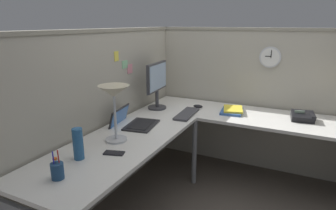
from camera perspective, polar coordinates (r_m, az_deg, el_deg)
name	(u,v)px	position (r m, az deg, el deg)	size (l,w,h in m)	color
ground_plane	(203,194)	(3.02, 6.84, -16.90)	(6.80, 6.80, 0.00)	#4C443D
cubicle_wall_back	(104,116)	(2.77, -12.47, -2.08)	(2.57, 0.12, 1.58)	#A8A393
cubicle_wall_right	(253,99)	(3.43, 16.33, 1.11)	(0.12, 2.37, 1.58)	#A8A393
desk	(205,140)	(2.59, 7.21, -6.93)	(2.35, 2.15, 0.73)	silver
monitor	(157,82)	(3.09, -2.18, 4.55)	(0.46, 0.20, 0.50)	#38383D
laptop	(132,122)	(2.67, -7.16, -3.37)	(0.39, 0.43, 0.22)	#232326
keyboard	(187,114)	(2.94, 3.70, -1.75)	(0.43, 0.14, 0.02)	#38383D
computer_mouse	(198,106)	(3.20, 5.92, -0.24)	(0.06, 0.10, 0.03)	black
desk_lamp_dome	(114,96)	(2.24, -10.57, 1.75)	(0.24, 0.24, 0.44)	#B7BABF
pen_cup	(57,171)	(1.89, -20.92, -11.95)	(0.08, 0.08, 0.18)	navy
cell_phone	(114,153)	(2.13, -10.56, -9.26)	(0.07, 0.14, 0.01)	black
thermos_flask	(78,144)	(2.07, -17.25, -7.31)	(0.07, 0.07, 0.22)	#26598C
office_phone	(303,117)	(3.04, 25.06, -2.11)	(0.22, 0.23, 0.11)	black
book_stack	(232,110)	(3.09, 12.51, -1.03)	(0.32, 0.26, 0.04)	#335999
wall_clock	(270,57)	(3.27, 19.44, 8.85)	(0.04, 0.22, 0.22)	#B7BABF
pinned_note_leftmost	(130,69)	(2.95, -7.50, 7.06)	(0.09, 0.00, 0.09)	pink
pinned_note_middle	(125,64)	(2.88, -8.47, 7.90)	(0.09, 0.00, 0.07)	#8CCC99
pinned_note_rightmost	(116,56)	(2.76, -10.10, 9.42)	(0.07, 0.00, 0.09)	#EAD84C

